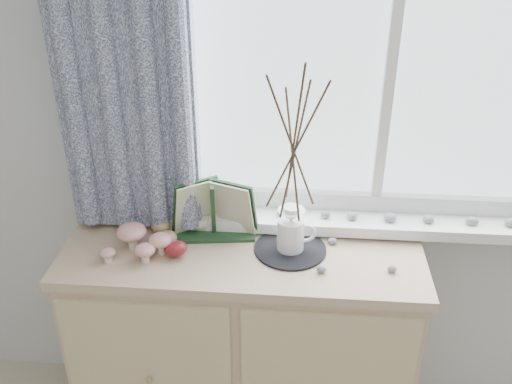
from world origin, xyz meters
TOP-DOWN VIEW (x-y plane):
  - sideboard at (-0.15, 1.75)m, footprint 1.20×0.45m
  - botanical_book at (-0.25, 1.80)m, footprint 0.33×0.17m
  - toadstool_cluster at (-0.48, 1.71)m, footprint 0.22×0.16m
  - wooden_eggs at (-0.40, 1.76)m, footprint 0.14×0.18m
  - songbird_figurine at (-0.30, 1.86)m, footprint 0.14×0.09m
  - crocheted_doily at (0.01, 1.77)m, footprint 0.24×0.24m
  - twig_pitcher at (0.01, 1.77)m, footprint 0.27×0.27m
  - sideboard_pebbles at (0.20, 1.71)m, footprint 0.25×0.19m

SIDE VIEW (x-z plane):
  - sideboard at x=-0.15m, z-range 0.00..0.85m
  - crocheted_doily at x=0.01m, z-range 0.85..0.86m
  - sideboard_pebbles at x=0.20m, z-range 0.85..0.87m
  - wooden_eggs at x=-0.40m, z-range 0.84..0.92m
  - songbird_figurine at x=-0.30m, z-range 0.85..0.92m
  - toadstool_cluster at x=-0.48m, z-range 0.86..0.95m
  - botanical_book at x=-0.25m, z-range 0.85..1.07m
  - twig_pitcher at x=0.01m, z-range 0.90..1.57m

